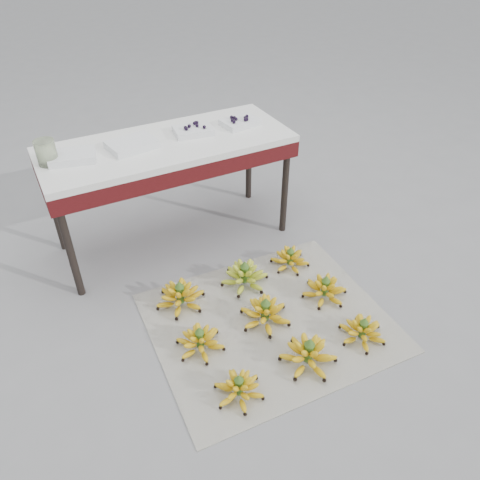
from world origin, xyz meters
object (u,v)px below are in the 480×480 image
vendor_table (168,154)px  tray_far_left (72,156)px  bunch_back_left (180,296)px  bunch_mid_left (200,341)px  bunch_back_center (245,276)px  bunch_front_left (239,388)px  bunch_back_right (290,259)px  tray_far_right (240,122)px  glass_jar (46,152)px  tray_right (193,130)px  bunch_front_center (308,354)px  tray_left (132,144)px  bunch_mid_center (265,313)px  bunch_mid_right (325,289)px  bunch_front_right (362,331)px  newspaper_mat (269,322)px

vendor_table → tray_far_left: size_ratio=5.31×
bunch_back_left → vendor_table: size_ratio=0.24×
bunch_mid_left → bunch_back_center: size_ratio=0.73×
bunch_front_left → bunch_back_right: size_ratio=1.09×
tray_far_right → glass_jar: bearing=179.1°
tray_right → glass_jar: 0.85m
bunch_front_center → tray_left: bearing=104.0°
bunch_mid_left → bunch_back_right: bearing=22.1°
bunch_mid_left → glass_jar: (-0.42, 0.99, 0.72)m
bunch_mid_center → bunch_back_left: bearing=147.6°
bunch_mid_center → bunch_mid_left: bearing=-167.6°
bunch_back_center → tray_left: (-0.40, 0.64, 0.67)m
bunch_front_left → bunch_back_left: 0.69m
bunch_mid_right → tray_far_left: (-1.08, 0.96, 0.67)m
bunch_front_right → bunch_back_left: size_ratio=0.72×
bunch_front_right → bunch_back_center: bunch_back_center is taller
tray_left → bunch_front_left: bearing=-89.7°
bunch_back_left → bunch_back_right: bearing=18.5°
newspaper_mat → tray_far_right: bearing=71.2°
bunch_front_right → tray_far_left: (-1.07, 1.31, 0.68)m
bunch_mid_center → tray_far_left: 1.36m
bunch_back_right → bunch_back_left: bearing=175.2°
bunch_back_right → glass_jar: size_ratio=1.89×
tray_far_right → bunch_back_right: bearing=-87.5°
vendor_table → bunch_back_right: bearing=-49.2°
bunch_back_right → tray_right: tray_right is taller
vendor_table → bunch_front_left: bearing=-98.7°
bunch_front_right → bunch_back_center: 0.75m
tray_left → tray_right: size_ratio=1.19×
newspaper_mat → glass_jar: 1.51m
bunch_back_right → glass_jar: glass_jar is taller
bunch_back_left → tray_far_left: size_ratio=1.26×
bunch_mid_center → tray_left: size_ratio=1.11×
newspaper_mat → bunch_front_left: 0.49m
newspaper_mat → bunch_back_right: bunch_back_right is taller
newspaper_mat → tray_far_left: (-0.70, 0.98, 0.73)m
tray_right → bunch_front_right: bearing=-75.1°
bunch_front_right → tray_left: 1.64m
bunch_front_center → vendor_table: vendor_table is taller
bunch_front_right → tray_far_left: size_ratio=0.91×
tray_left → bunch_mid_center: bearing=-69.8°
bunch_back_left → tray_left: (0.01, 0.62, 0.67)m
newspaper_mat → bunch_mid_left: bunch_mid_left is taller
tray_far_left → tray_left: size_ratio=0.95×
bunch_front_right → tray_left: bearing=122.5°
vendor_table → tray_right: (0.18, 0.03, 0.10)m
bunch_back_right → tray_right: (-0.34, 0.64, 0.68)m
tray_far_left → tray_left: bearing=-1.4°
bunch_front_left → glass_jar: bearing=97.9°
vendor_table → tray_far_left: tray_far_left is taller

